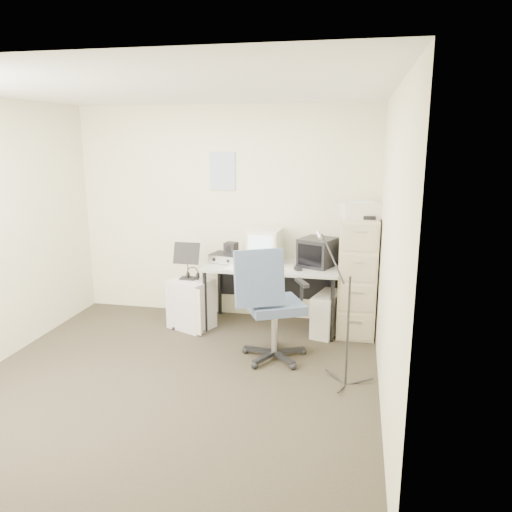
% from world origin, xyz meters
% --- Properties ---
extents(floor, '(3.60, 3.60, 0.01)m').
position_xyz_m(floor, '(0.00, 0.00, -0.01)').
color(floor, '#2E271D').
rests_on(floor, ground).
extents(ceiling, '(3.60, 3.60, 0.01)m').
position_xyz_m(ceiling, '(0.00, 0.00, 2.50)').
color(ceiling, white).
rests_on(ceiling, ground).
extents(wall_back, '(3.60, 0.02, 2.50)m').
position_xyz_m(wall_back, '(0.00, 1.80, 1.25)').
color(wall_back, beige).
rests_on(wall_back, ground).
extents(wall_front, '(3.60, 0.02, 2.50)m').
position_xyz_m(wall_front, '(0.00, -1.80, 1.25)').
color(wall_front, beige).
rests_on(wall_front, ground).
extents(wall_right, '(0.02, 3.60, 2.50)m').
position_xyz_m(wall_right, '(1.80, 0.00, 1.25)').
color(wall_right, beige).
rests_on(wall_right, ground).
extents(wall_calendar, '(0.30, 0.02, 0.44)m').
position_xyz_m(wall_calendar, '(-0.02, 1.79, 1.75)').
color(wall_calendar, white).
rests_on(wall_calendar, wall_back).
extents(filing_cabinet, '(0.40, 0.60, 1.30)m').
position_xyz_m(filing_cabinet, '(1.58, 1.48, 0.65)').
color(filing_cabinet, beige).
rests_on(filing_cabinet, floor).
extents(printer, '(0.48, 0.39, 0.16)m').
position_xyz_m(printer, '(1.58, 1.46, 1.38)').
color(printer, silver).
rests_on(printer, filing_cabinet).
extents(desk, '(1.50, 0.70, 0.73)m').
position_xyz_m(desk, '(0.63, 1.45, 0.36)').
color(desk, beige).
rests_on(desk, floor).
extents(crt_monitor, '(0.38, 0.40, 0.39)m').
position_xyz_m(crt_monitor, '(0.53, 1.55, 0.93)').
color(crt_monitor, silver).
rests_on(crt_monitor, desk).
extents(crt_tv, '(0.46, 0.47, 0.31)m').
position_xyz_m(crt_tv, '(1.13, 1.53, 0.89)').
color(crt_tv, black).
rests_on(crt_tv, desk).
extents(desk_speaker, '(0.08, 0.08, 0.14)m').
position_xyz_m(desk_speaker, '(0.91, 1.57, 0.80)').
color(desk_speaker, beige).
rests_on(desk_speaker, desk).
extents(keyboard, '(0.51, 0.26, 0.03)m').
position_xyz_m(keyboard, '(0.64, 1.30, 0.74)').
color(keyboard, silver).
rests_on(keyboard, desk).
extents(mouse, '(0.09, 0.12, 0.03)m').
position_xyz_m(mouse, '(0.95, 1.30, 0.75)').
color(mouse, black).
rests_on(mouse, desk).
extents(radio_receiver, '(0.40, 0.32, 0.10)m').
position_xyz_m(radio_receiver, '(0.10, 1.49, 0.78)').
color(radio_receiver, black).
rests_on(radio_receiver, desk).
extents(radio_speaker, '(0.16, 0.15, 0.13)m').
position_xyz_m(radio_speaker, '(0.15, 1.49, 0.90)').
color(radio_speaker, black).
rests_on(radio_speaker, radio_receiver).
extents(papers, '(0.32, 0.39, 0.02)m').
position_xyz_m(papers, '(0.32, 1.31, 0.74)').
color(papers, white).
rests_on(papers, desk).
extents(pc_tower, '(0.35, 0.54, 0.46)m').
position_xyz_m(pc_tower, '(1.27, 1.36, 0.23)').
color(pc_tower, silver).
rests_on(pc_tower, floor).
extents(office_chair, '(0.88, 0.88, 1.14)m').
position_xyz_m(office_chair, '(0.80, 0.61, 0.57)').
color(office_chair, '#3C4C65').
rests_on(office_chair, floor).
extents(side_cart, '(0.56, 0.51, 0.56)m').
position_xyz_m(side_cart, '(-0.26, 1.24, 0.28)').
color(side_cart, silver).
rests_on(side_cart, floor).
extents(music_stand, '(0.33, 0.23, 0.43)m').
position_xyz_m(music_stand, '(-0.31, 1.29, 0.78)').
color(music_stand, black).
rests_on(music_stand, side_cart).
extents(headphones, '(0.20, 0.20, 0.03)m').
position_xyz_m(headphones, '(-0.25, 1.29, 0.61)').
color(headphones, black).
rests_on(headphones, side_cart).
extents(mic_stand, '(0.03, 0.03, 1.30)m').
position_xyz_m(mic_stand, '(1.51, 0.20, 0.65)').
color(mic_stand, black).
rests_on(mic_stand, floor).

